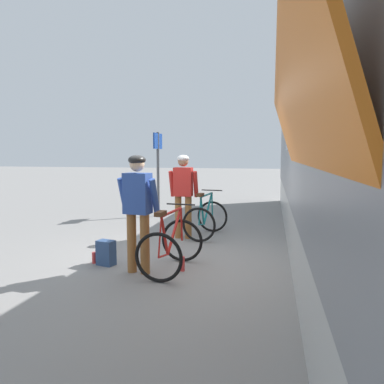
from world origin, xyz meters
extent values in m
plane|color=gray|center=(0.00, 0.00, 0.00)|extent=(80.00, 80.00, 0.00)
cube|color=orange|center=(1.71, -2.02, 1.80)|extent=(0.55, 5.04, 1.63)
cube|color=yellow|center=(1.71, 0.19, 3.42)|extent=(0.04, 15.94, 0.20)
cube|color=black|center=(1.70, 1.14, 2.25)|extent=(0.04, 1.10, 0.80)
cylinder|color=#935B2D|center=(-0.61, -0.73, 0.45)|extent=(0.14, 0.14, 0.90)
cylinder|color=#935B2D|center=(-0.39, -0.76, 0.45)|extent=(0.14, 0.14, 0.90)
cube|color=#2D4C9E|center=(-0.50, -0.75, 1.20)|extent=(0.41, 0.28, 0.60)
cylinder|color=#2D4C9E|center=(-0.75, -0.68, 1.15)|extent=(0.12, 0.27, 0.56)
cylinder|color=#2D4C9E|center=(-0.23, -0.74, 1.15)|extent=(0.12, 0.27, 0.56)
sphere|color=beige|center=(-0.50, -0.75, 1.63)|extent=(0.22, 0.22, 0.22)
ellipsoid|color=black|center=(-0.50, -0.75, 1.69)|extent=(0.28, 0.30, 0.14)
cylinder|color=#935B2D|center=(-0.50, 1.56, 0.45)|extent=(0.14, 0.14, 0.90)
cylinder|color=#935B2D|center=(-0.28, 1.56, 0.45)|extent=(0.14, 0.14, 0.90)
cube|color=red|center=(-0.39, 1.56, 1.20)|extent=(0.38, 0.24, 0.60)
cylinder|color=red|center=(-0.65, 1.60, 1.15)|extent=(0.09, 0.26, 0.56)
cylinder|color=red|center=(-0.13, 1.60, 1.15)|extent=(0.09, 0.26, 0.56)
sphere|color=#9E7051|center=(-0.39, 1.56, 1.63)|extent=(0.22, 0.22, 0.22)
ellipsoid|color=white|center=(-0.39, 1.56, 1.69)|extent=(0.25, 0.28, 0.14)
torus|color=black|center=(0.00, -0.06, 0.36)|extent=(0.71, 0.10, 0.71)
torus|color=black|center=(-0.07, -1.08, 0.36)|extent=(0.71, 0.10, 0.71)
cylinder|color=red|center=(-0.03, -0.42, 0.60)|extent=(0.09, 0.65, 0.63)
cylinder|color=red|center=(-0.04, -0.53, 0.91)|extent=(0.10, 0.85, 0.04)
cylinder|color=red|center=(-0.06, -0.84, 0.60)|extent=(0.06, 0.28, 0.62)
cylinder|color=red|center=(-0.06, -0.90, 0.33)|extent=(0.05, 0.36, 0.08)
cylinder|color=red|center=(-0.07, -1.02, 0.63)|extent=(0.03, 0.14, 0.56)
cylinder|color=red|center=(0.00, -0.08, 0.63)|extent=(0.04, 0.08, 0.55)
cylinder|color=black|center=(-0.01, -0.11, 0.97)|extent=(0.48, 0.06, 0.02)
cube|color=#4C2D19|center=(-0.07, -0.99, 0.96)|extent=(0.12, 0.25, 0.06)
torus|color=black|center=(0.11, 2.31, 0.36)|extent=(0.71, 0.12, 0.71)
torus|color=black|center=(0.01, 1.29, 0.36)|extent=(0.71, 0.12, 0.71)
cylinder|color=#197A7F|center=(0.08, 1.95, 0.60)|extent=(0.11, 0.64, 0.63)
cylinder|color=#197A7F|center=(0.06, 1.84, 0.91)|extent=(0.13, 0.85, 0.04)
cylinder|color=#197A7F|center=(0.03, 1.53, 0.60)|extent=(0.07, 0.28, 0.62)
cylinder|color=#197A7F|center=(0.02, 1.47, 0.33)|extent=(0.07, 0.36, 0.08)
cylinder|color=#197A7F|center=(0.01, 1.35, 0.63)|extent=(0.04, 0.15, 0.56)
cylinder|color=#197A7F|center=(0.11, 2.28, 0.63)|extent=(0.04, 0.08, 0.55)
cylinder|color=black|center=(0.11, 2.26, 0.97)|extent=(0.48, 0.07, 0.02)
cube|color=#4C2D19|center=(0.02, 1.38, 0.96)|extent=(0.12, 0.25, 0.06)
cube|color=navy|center=(-1.14, -0.51, 0.20)|extent=(0.32, 0.24, 0.40)
cylinder|color=red|center=(0.13, -0.53, 0.11)|extent=(0.07, 0.07, 0.22)
cylinder|color=red|center=(-1.37, -0.47, 0.09)|extent=(0.07, 0.07, 0.18)
cylinder|color=#595B60|center=(-1.76, 4.07, 1.20)|extent=(0.08, 0.08, 2.40)
cube|color=#193F99|center=(-1.76, 4.07, 2.15)|extent=(0.04, 0.70, 0.44)
camera|label=1|loc=(1.43, -5.63, 1.77)|focal=33.24mm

